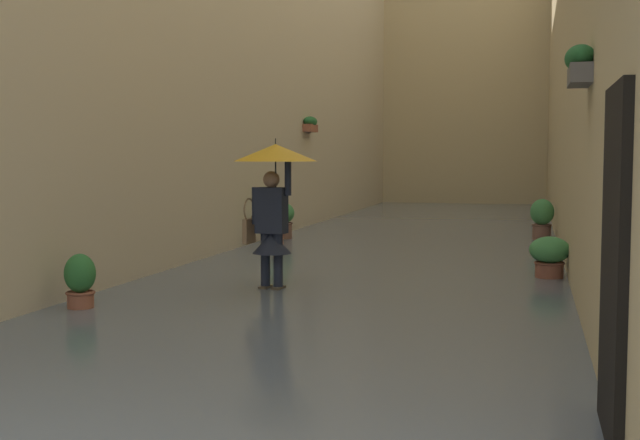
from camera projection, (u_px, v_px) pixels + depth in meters
name	position (u px, v px, depth m)	size (l,w,h in m)	color
ground_plane	(407.00, 245.00, 16.37)	(67.47, 67.47, 0.00)	slate
flood_water	(407.00, 243.00, 16.37)	(6.58, 32.99, 0.07)	slate
building_facade_far	(466.00, 69.00, 29.89)	(9.38, 1.80, 9.82)	tan
person_wading	(274.00, 184.00, 10.50)	(1.07, 1.07, 2.00)	#4C4233
potted_plant_near_left	(542.00, 219.00, 16.72)	(0.47, 0.47, 0.90)	brown
potted_plant_far_right	(80.00, 282.00, 9.23)	(0.35, 0.35, 0.68)	#9E563D
potted_plant_mid_left	(550.00, 256.00, 11.55)	(0.56, 0.56, 0.65)	brown
potted_plant_near_right	(284.00, 220.00, 16.95)	(0.45, 0.45, 0.81)	brown
potted_plant_mid_right	(275.00, 221.00, 15.73)	(0.46, 0.46, 0.95)	#9E563D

